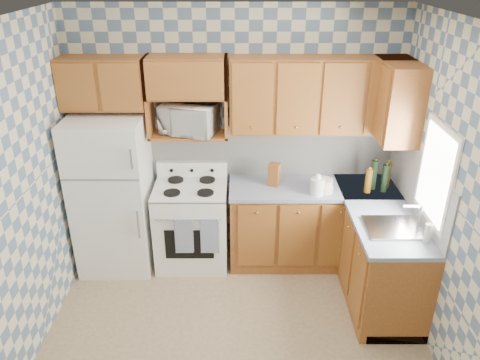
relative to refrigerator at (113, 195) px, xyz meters
name	(u,v)px	position (x,y,z in m)	size (l,w,h in m)	color
floor	(234,344)	(1.27, -1.25, -0.84)	(3.40, 3.40, 0.00)	#7C674B
back_wall	(235,137)	(1.27, 0.35, 0.51)	(3.40, 0.02, 2.70)	slate
right_wall	(458,211)	(2.97, -1.25, 0.51)	(0.02, 3.20, 2.70)	slate
backsplash_back	(272,150)	(1.68, 0.34, 0.36)	(2.60, 0.01, 0.56)	silver
backsplash_right	(417,182)	(2.96, -0.45, 0.36)	(0.01, 1.60, 0.56)	silver
refrigerator	(113,195)	(0.00, 0.00, 0.00)	(0.75, 0.70, 1.68)	white
stove_body	(192,225)	(0.80, 0.03, -0.39)	(0.76, 0.65, 0.90)	white
cooktop	(190,188)	(0.80, 0.03, 0.07)	(0.76, 0.65, 0.03)	silver
backguard	(192,169)	(0.80, 0.30, 0.16)	(0.76, 0.08, 0.17)	white
dish_towel_left	(184,236)	(0.76, -0.32, -0.31)	(0.19, 0.03, 0.39)	navy
dish_towel_right	(210,236)	(1.02, -0.32, -0.31)	(0.19, 0.03, 0.39)	navy
base_cabinets_back	(311,225)	(2.10, 0.05, -0.40)	(1.75, 0.60, 0.88)	brown
base_cabinets_right	(375,251)	(2.67, -0.45, -0.40)	(0.60, 1.60, 0.88)	brown
countertop_back	(314,187)	(2.10, 0.05, 0.06)	(1.77, 0.63, 0.04)	slate
countertop_right	(381,211)	(2.67, -0.45, 0.06)	(0.63, 1.60, 0.04)	slate
upper_cabinets_back	(318,95)	(2.10, 0.19, 1.01)	(1.75, 0.33, 0.74)	brown
upper_cabinets_fridge	(103,83)	(-0.02, 0.19, 1.13)	(0.82, 0.33, 0.50)	brown
upper_cabinets_right	(396,100)	(2.81, 0.00, 1.01)	(0.33, 0.70, 0.74)	brown
microwave_shelf	(189,135)	(0.80, 0.19, 0.60)	(0.80, 0.33, 0.03)	brown
microwave	(189,119)	(0.81, 0.20, 0.76)	(0.54, 0.37, 0.30)	white
sink	(393,228)	(2.67, -0.80, 0.09)	(0.48, 0.40, 0.03)	#B7B7BC
window	(436,174)	(2.96, -0.80, 0.61)	(0.02, 0.66, 0.86)	white
bottle_0	(374,175)	(2.69, -0.02, 0.24)	(0.07, 0.07, 0.31)	black
bottle_1	(385,178)	(2.79, -0.08, 0.23)	(0.07, 0.07, 0.29)	black
bottle_2	(387,175)	(2.84, 0.02, 0.22)	(0.07, 0.07, 0.27)	#613E0D
bottle_3	(368,181)	(2.62, -0.10, 0.21)	(0.07, 0.07, 0.25)	#613E0D
knife_block	(274,174)	(1.68, 0.07, 0.20)	(0.11, 0.11, 0.24)	brown
electric_kettle	(317,187)	(2.10, -0.15, 0.17)	(0.14, 0.14, 0.17)	white
food_containers	(323,185)	(2.17, -0.08, 0.15)	(0.20, 0.20, 0.14)	beige
soap_bottle	(428,233)	(2.89, -1.01, 0.17)	(0.06, 0.06, 0.17)	beige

